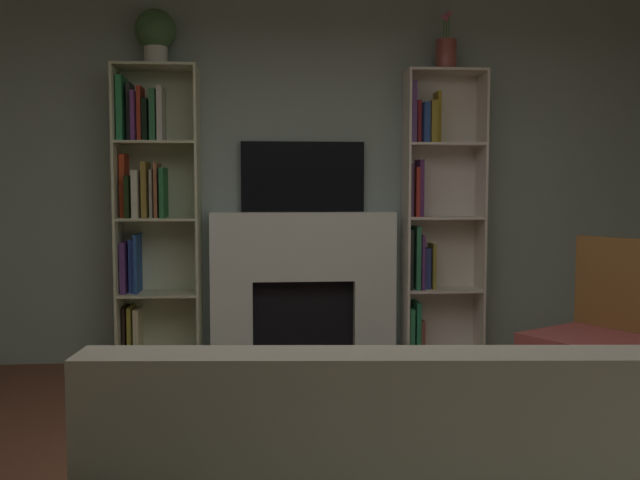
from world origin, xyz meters
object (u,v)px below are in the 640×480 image
at_px(armchair, 609,331).
at_px(potted_plant, 156,34).
at_px(fireplace, 303,285).
at_px(vase_with_flowers, 446,52).
at_px(bookshelf_left, 150,208).
at_px(bookshelf_right, 433,218).
at_px(tv, 303,177).

bearing_deg(armchair, potted_plant, 151.18).
distance_m(fireplace, vase_with_flowers, 1.99).
bearing_deg(potted_plant, bookshelf_left, 155.60).
bearing_deg(vase_with_flowers, bookshelf_right, 144.93).
xyz_separation_m(potted_plant, armchair, (2.62, -1.44, -1.86)).
xyz_separation_m(fireplace, vase_with_flowers, (1.04, -0.05, 1.70)).
distance_m(bookshelf_left, armchair, 3.13).
height_order(tv, potted_plant, potted_plant).
distance_m(tv, bookshelf_right, 1.02).
height_order(bookshelf_right, potted_plant, potted_plant).
distance_m(bookshelf_right, armchair, 1.71).
xyz_separation_m(bookshelf_right, vase_with_flowers, (0.07, -0.05, 1.21)).
xyz_separation_m(fireplace, bookshelf_left, (-1.10, -0.02, 0.57)).
height_order(fireplace, bookshelf_left, bookshelf_left).
xyz_separation_m(bookshelf_right, armchair, (0.62, -1.49, -0.55)).
height_order(bookshelf_left, potted_plant, potted_plant).
bearing_deg(bookshelf_left, potted_plant, -24.40).
bearing_deg(fireplace, bookshelf_left, -178.88).
bearing_deg(potted_plant, bookshelf_right, 1.44).
relative_size(tv, vase_with_flowers, 2.20).
relative_size(fireplace, potted_plant, 3.73).
bearing_deg(tv, fireplace, -90.00).
xyz_separation_m(tv, armchair, (1.58, -1.56, -0.86)).
xyz_separation_m(vase_with_flowers, armchair, (0.54, -1.44, -1.76)).
bearing_deg(bookshelf_left, armchair, -28.72).
relative_size(potted_plant, armchair, 0.38).
xyz_separation_m(tv, vase_with_flowers, (1.04, -0.12, 0.90)).
height_order(bookshelf_left, bookshelf_right, same).
relative_size(tv, armchair, 0.89).
distance_m(bookshelf_right, vase_with_flowers, 1.21).
relative_size(potted_plant, vase_with_flowers, 0.95).
distance_m(bookshelf_left, potted_plant, 1.22).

